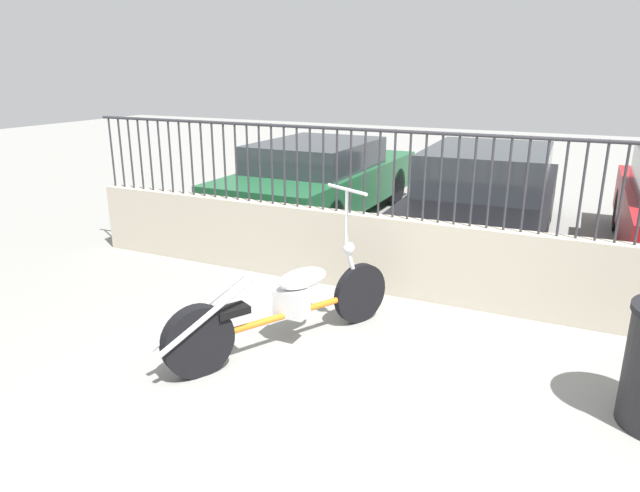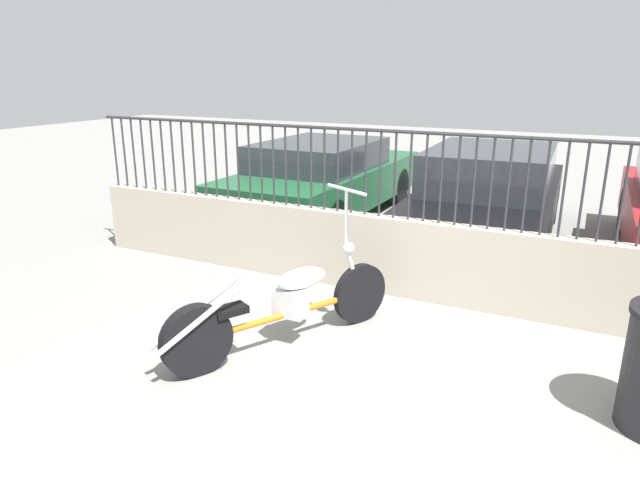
% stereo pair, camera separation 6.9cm
% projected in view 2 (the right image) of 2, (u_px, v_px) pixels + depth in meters
% --- Properties ---
extents(ground_plane, '(40.00, 40.00, 0.00)m').
position_uv_depth(ground_plane, '(334.00, 427.00, 3.88)').
color(ground_plane, gray).
extents(low_wall, '(8.81, 0.18, 0.84)m').
position_uv_depth(low_wall, '(436.00, 262.00, 5.86)').
color(low_wall, '#B2A893').
rests_on(low_wall, ground_plane).
extents(fence_railing, '(8.81, 0.04, 0.91)m').
position_uv_depth(fence_railing, '(442.00, 166.00, 5.57)').
color(fence_railing, '#2D2D33').
rests_on(fence_railing, low_wall).
extents(motorcycle_orange, '(1.20, 2.11, 1.34)m').
position_uv_depth(motorcycle_orange, '(275.00, 308.00, 4.86)').
color(motorcycle_orange, black).
rests_on(motorcycle_orange, ground_plane).
extents(car_green, '(1.74, 4.46, 1.25)m').
position_uv_depth(car_green, '(324.00, 178.00, 9.14)').
color(car_green, black).
rests_on(car_green, ground_plane).
extents(car_black, '(1.88, 4.55, 1.32)m').
position_uv_depth(car_black, '(489.00, 195.00, 7.84)').
color(car_black, black).
rests_on(car_black, ground_plane).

